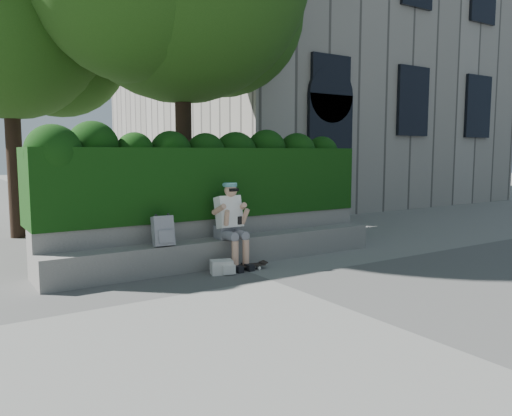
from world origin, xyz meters
TOP-DOWN VIEW (x-y plane):
  - ground at (0.00, 0.00)m, footprint 80.00×80.00m
  - bench_ledge at (0.00, 1.25)m, footprint 6.00×0.45m
  - planter_wall at (0.00, 1.73)m, footprint 6.00×0.50m
  - hedge at (0.00, 1.95)m, footprint 6.00×1.00m
  - building at (9.00, 11.00)m, footprint 12.00×12.00m
  - tree_right at (-2.56, 6.10)m, footprint 4.42×4.42m
  - person at (-0.05, 1.07)m, footprint 0.40×0.76m
  - skateboard at (-0.02, 0.74)m, footprint 0.75×0.28m
  - backpack_plaid at (-1.20, 1.15)m, footprint 0.32×0.19m
  - backpack_ground at (-0.43, 0.71)m, footprint 0.39×0.32m

SIDE VIEW (x-z plane):
  - ground at x=0.00m, z-range 0.00..0.00m
  - skateboard at x=-0.02m, z-range 0.03..0.10m
  - backpack_ground at x=-0.43m, z-range 0.00..0.21m
  - bench_ledge at x=0.00m, z-range 0.00..0.45m
  - planter_wall at x=0.00m, z-range 0.00..0.75m
  - backpack_plaid at x=-1.20m, z-range 0.45..0.91m
  - person at x=-0.05m, z-range 0.06..1.44m
  - hedge at x=0.00m, z-range 0.75..1.95m
  - tree_right at x=-2.56m, z-range 1.28..8.27m
  - building at x=9.00m, z-range 0.00..15.00m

